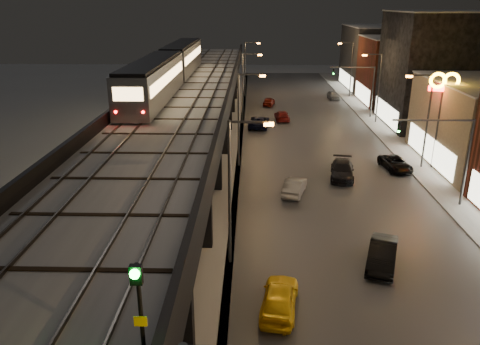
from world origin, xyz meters
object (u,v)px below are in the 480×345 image
object	(u,v)px
subway_train	(170,67)
car_mid_silver	(259,122)
car_onc_white	(342,171)
car_mid_dark	(282,116)
car_taxi	(280,299)
car_far_white	(269,102)
car_onc_silver	(382,255)
rail_signal	(138,294)
car_near_white	(295,187)
car_onc_red	(333,96)
car_onc_dark	(395,164)

from	to	relation	value
subway_train	car_mid_silver	size ratio (longest dim) A/B	7.22
subway_train	car_onc_white	bearing A→B (deg)	-34.62
car_mid_dark	car_onc_white	distance (m)	22.29
car_taxi	car_far_white	distance (m)	51.31
car_onc_silver	car_far_white	bearing A→B (deg)	115.18
rail_signal	car_taxi	bearing A→B (deg)	69.27
car_onc_silver	car_onc_white	distance (m)	15.11
subway_train	car_mid_dark	size ratio (longest dim) A/B	8.37
car_onc_white	subway_train	bearing A→B (deg)	154.81
subway_train	car_mid_silver	bearing A→B (deg)	32.27
subway_train	car_taxi	xyz separation A→B (m)	(10.57, -31.62, -7.66)
car_near_white	car_taxi	bearing A→B (deg)	97.77
rail_signal	car_onc_silver	distance (m)	20.42
rail_signal	car_near_white	size ratio (longest dim) A/B	0.66
car_onc_red	car_near_white	bearing A→B (deg)	-107.45
car_onc_silver	car_onc_dark	xyz separation A→B (m)	(5.76, 17.42, -0.13)
subway_train	car_onc_red	distance (m)	34.42
car_far_white	car_onc_red	world-z (taller)	car_onc_red
car_mid_silver	car_onc_white	size ratio (longest dim) A/B	1.02
car_taxi	car_mid_dark	size ratio (longest dim) A/B	1.01
car_mid_dark	car_onc_white	size ratio (longest dim) A/B	0.88
car_onc_dark	car_onc_white	world-z (taller)	car_onc_white
car_onc_dark	car_onc_white	bearing A→B (deg)	-164.86
car_onc_white	car_onc_silver	bearing A→B (deg)	-81.68
car_mid_dark	car_onc_red	distance (m)	17.65
rail_signal	car_onc_red	xyz separation A→B (m)	(16.02, 67.60, -7.92)
rail_signal	car_near_white	distance (m)	28.58
rail_signal	car_onc_white	distance (m)	33.52
rail_signal	car_mid_silver	size ratio (longest dim) A/B	0.54
car_near_white	car_mid_silver	distance (m)	22.35
car_onc_white	car_taxi	bearing A→B (deg)	-99.43
car_taxi	car_onc_red	world-z (taller)	car_taxi
car_near_white	car_onc_red	world-z (taller)	car_near_white
subway_train	car_far_white	size ratio (longest dim) A/B	9.76
car_onc_silver	car_onc_red	size ratio (longest dim) A/B	1.17
rail_signal	car_onc_silver	size ratio (longest dim) A/B	0.61
car_near_white	subway_train	bearing A→B (deg)	-36.16
car_near_white	car_onc_silver	distance (m)	11.96
car_near_white	car_mid_silver	xyz separation A→B (m)	(-2.71, 22.19, 0.02)
car_onc_dark	car_onc_red	distance (m)	34.58
car_taxi	car_far_white	xyz separation A→B (m)	(1.08, 51.30, -0.11)
car_onc_dark	car_onc_white	distance (m)	5.94
car_mid_silver	car_onc_dark	size ratio (longest dim) A/B	1.14
car_near_white	car_mid_dark	world-z (taller)	car_near_white
car_taxi	car_mid_silver	size ratio (longest dim) A/B	0.87
car_taxi	car_onc_silver	xyz separation A→B (m)	(6.43, 4.57, -0.01)
subway_train	car_far_white	world-z (taller)	subway_train
subway_train	car_onc_dark	bearing A→B (deg)	-22.92
car_near_white	car_mid_dark	bearing A→B (deg)	-75.68
car_mid_silver	car_onc_white	world-z (taller)	car_onc_white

